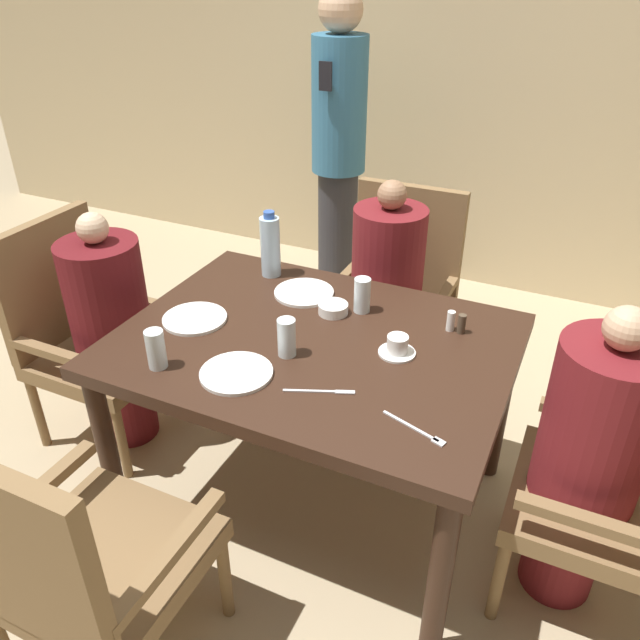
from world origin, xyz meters
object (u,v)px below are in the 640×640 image
object	(u,v)px
diner_in_right_chair	(588,460)
bowl_small	(333,309)
chair_left_side	(86,330)
glass_tall_near	(156,349)
glass_tall_mid	(287,337)
plate_dessert_center	(195,319)
water_bottle	(270,246)
chair_right_side	(638,489)
plate_main_right	(304,293)
diner_in_left_chair	(113,330)
teacup_with_saucer	(397,347)
chair_near_corner	(76,561)
chair_far_side	(396,289)
standing_host	(339,149)
diner_in_far_chair	(386,294)
plate_main_left	(236,373)
glass_tall_far	(362,295)

from	to	relation	value
diner_in_right_chair	bowl_small	world-z (taller)	diner_in_right_chair
chair_left_side	glass_tall_near	world-z (taller)	chair_left_side
chair_left_side	glass_tall_mid	world-z (taller)	chair_left_side
chair_left_side	plate_dessert_center	size ratio (longest dim) A/B	4.19
diner_in_right_chair	water_bottle	bearing A→B (deg)	163.87
chair_left_side	chair_right_side	xyz separation A→B (m)	(2.16, 0.00, 0.00)
glass_tall_near	chair_right_side	bearing A→B (deg)	13.77
plate_main_right	plate_dessert_center	bearing A→B (deg)	-127.99
diner_in_left_chair	bowl_small	bearing A→B (deg)	11.89
diner_in_right_chair	teacup_with_saucer	bearing A→B (deg)	176.74
diner_in_left_chair	water_bottle	world-z (taller)	diner_in_left_chair
chair_near_corner	teacup_with_saucer	world-z (taller)	chair_near_corner
chair_far_side	bowl_small	bearing A→B (deg)	-91.06
standing_host	glass_tall_mid	distance (m)	1.77
diner_in_far_chair	plate_main_right	world-z (taller)	diner_in_far_chair
standing_host	glass_tall_near	distance (m)	1.93
chair_left_side	standing_host	bearing A→B (deg)	72.47
chair_far_side	plate_main_left	world-z (taller)	chair_far_side
plate_dessert_center	diner_in_right_chair	bearing A→B (deg)	2.73
bowl_small	glass_tall_mid	bearing A→B (deg)	-94.83
standing_host	plate_dessert_center	world-z (taller)	standing_host
diner_in_far_chair	teacup_with_saucer	distance (m)	0.81
chair_left_side	teacup_with_saucer	bearing A→B (deg)	1.53
standing_host	plate_main_left	distance (m)	1.91
plate_main_left	plate_main_right	world-z (taller)	same
bowl_small	glass_tall_far	bearing A→B (deg)	33.76
diner_in_left_chair	diner_in_right_chair	world-z (taller)	diner_in_right_chair
diner_in_far_chair	teacup_with_saucer	xyz separation A→B (m)	(0.29, -0.72, 0.22)
diner_in_far_chair	plate_main_left	world-z (taller)	diner_in_far_chair
water_bottle	diner_in_far_chair	bearing A→B (deg)	45.76
diner_in_left_chair	glass_tall_far	bearing A→B (deg)	14.11
diner_in_right_chair	water_bottle	xyz separation A→B (m)	(-1.30, 0.38, 0.31)
diner_in_right_chair	glass_tall_near	bearing A→B (deg)	-164.71
plate_dessert_center	chair_left_side	bearing A→B (deg)	174.10
chair_left_side	plate_main_left	world-z (taller)	chair_left_side
glass_tall_near	glass_tall_mid	size ratio (longest dim) A/B	1.00
diner_in_right_chair	standing_host	distance (m)	2.20
plate_main_right	chair_near_corner	bearing A→B (deg)	-94.34
diner_in_right_chair	plate_main_left	xyz separation A→B (m)	(-1.06, -0.29, 0.19)
diner_in_right_chair	chair_near_corner	distance (m)	1.50
chair_left_side	plate_main_right	world-z (taller)	chair_left_side
plate_dessert_center	teacup_with_saucer	world-z (taller)	teacup_with_saucer
chair_near_corner	plate_main_left	xyz separation A→B (m)	(0.14, 0.62, 0.25)
chair_near_corner	plate_main_left	size ratio (longest dim) A/B	4.19
plate_dessert_center	teacup_with_saucer	bearing A→B (deg)	7.91
chair_left_side	bowl_small	distance (m)	1.11
diner_in_far_chair	bowl_small	bearing A→B (deg)	-91.35
chair_right_side	standing_host	world-z (taller)	standing_host
water_bottle	glass_tall_mid	size ratio (longest dim) A/B	2.07
chair_near_corner	standing_host	size ratio (longest dim) A/B	0.55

